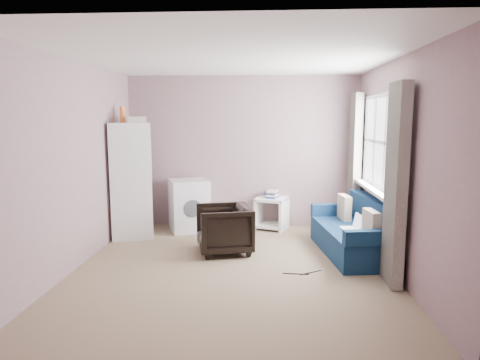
% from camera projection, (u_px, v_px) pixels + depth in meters
% --- Properties ---
extents(room, '(3.84, 4.24, 2.54)m').
position_uv_depth(room, '(234.00, 166.00, 5.03)').
color(room, '#89745A').
rests_on(room, ground).
extents(armchair, '(0.80, 0.83, 0.71)m').
position_uv_depth(armchair, '(224.00, 227.00, 5.78)').
color(armchair, black).
rests_on(armchair, ground).
extents(fridge, '(0.76, 0.76, 1.98)m').
position_uv_depth(fridge, '(131.00, 180.00, 6.50)').
color(fridge, silver).
rests_on(fridge, ground).
extents(washing_machine, '(0.76, 0.76, 0.83)m').
position_uv_depth(washing_machine, '(189.00, 204.00, 6.92)').
color(washing_machine, silver).
rests_on(washing_machine, ground).
extents(side_table, '(0.60, 0.60, 0.64)m').
position_uv_depth(side_table, '(272.00, 211.00, 7.03)').
color(side_table, white).
rests_on(side_table, ground).
extents(sofa, '(0.97, 1.75, 0.74)m').
position_uv_depth(sofa, '(356.00, 234.00, 5.73)').
color(sofa, navy).
rests_on(sofa, ground).
extents(window_dressing, '(0.17, 2.62, 2.18)m').
position_uv_depth(window_dressing, '(372.00, 172.00, 5.63)').
color(window_dressing, white).
rests_on(window_dressing, ground).
extents(floor_cables, '(0.46, 0.17, 0.01)m').
position_uv_depth(floor_cables, '(303.00, 273.00, 5.02)').
color(floor_cables, black).
rests_on(floor_cables, ground).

